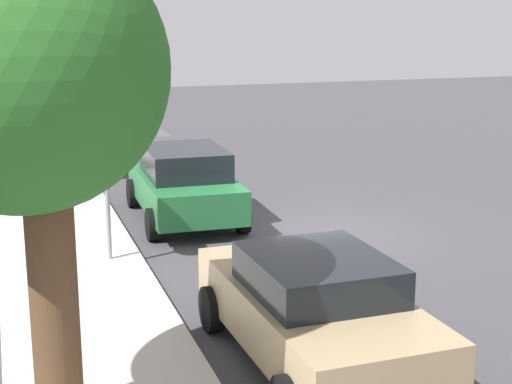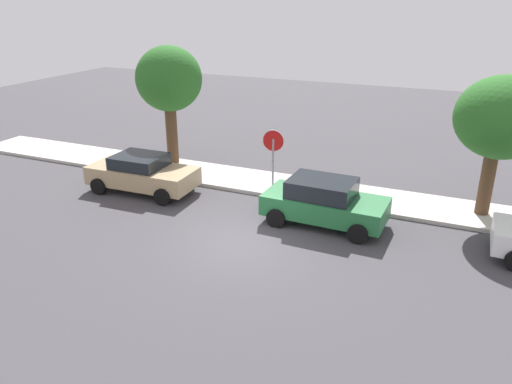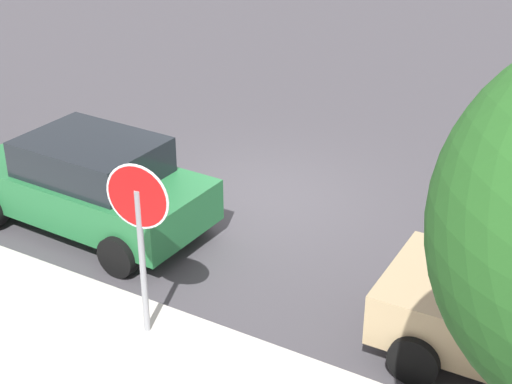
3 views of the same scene
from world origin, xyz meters
TOP-DOWN VIEW (x-y plane):
  - ground_plane at (0.00, 0.00)m, footprint 60.00×60.00m
  - sidewalk_curb at (0.00, 4.87)m, footprint 32.00×2.41m
  - stop_sign at (-0.79, 4.22)m, footprint 0.84×0.13m
  - parked_car_green at (1.81, 2.28)m, footprint 4.07×2.11m

SIDE VIEW (x-z plane):
  - ground_plane at x=0.00m, z-range 0.00..0.00m
  - sidewalk_curb at x=0.00m, z-range 0.00..0.14m
  - parked_car_green at x=1.81m, z-range 0.02..1.57m
  - stop_sign at x=-0.79m, z-range 0.48..2.98m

